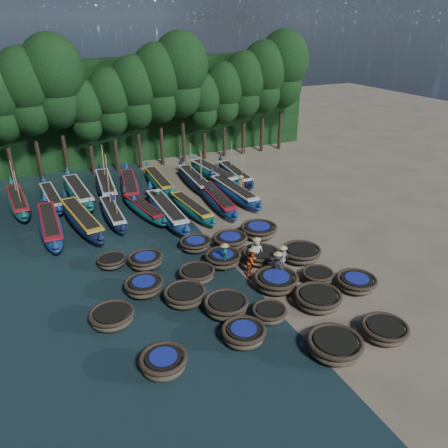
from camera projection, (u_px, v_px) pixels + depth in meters
name	position (u px, v px, depth m)	size (l,w,h in m)	color
ground	(227.00, 258.00, 27.19)	(120.00, 120.00, 0.00)	#7C6D5B
foliage_wall	(127.00, 111.00, 44.23)	(40.00, 3.00, 10.00)	black
coracle_3	(335.00, 346.00, 19.24)	(2.60, 2.60, 0.85)	brown
coracle_4	(385.00, 330.00, 20.29)	(2.67, 2.67, 0.73)	brown
coracle_5	(164.00, 362.00, 18.31)	(2.07, 2.07, 0.83)	brown
coracle_6	(244.00, 334.00, 20.01)	(2.36, 2.36, 0.79)	brown
coracle_7	(269.00, 313.00, 21.52)	(2.13, 2.13, 0.68)	brown
coracle_8	(318.00, 299.00, 22.46)	(2.77, 2.77, 0.82)	brown
coracle_9	(356.00, 282.00, 23.94)	(2.24, 2.24, 0.73)	brown
coracle_10	(112.00, 317.00, 21.21)	(2.63, 2.63, 0.73)	brown
coracle_11	(185.00, 295.00, 22.77)	(2.24, 2.24, 0.79)	brown
coracle_12	(226.00, 306.00, 21.92)	(2.76, 2.76, 0.83)	brown
coracle_13	(276.00, 281.00, 23.94)	(2.87, 2.87, 0.83)	brown
coracle_14	(318.00, 276.00, 24.56)	(1.94, 1.94, 0.71)	brown
coracle_15	(144.00, 286.00, 23.56)	(2.61, 2.61, 0.79)	brown
coracle_16	(197.00, 274.00, 24.77)	(2.46, 2.46, 0.71)	brown
coracle_17	(223.00, 258.00, 26.22)	(2.21, 2.21, 0.80)	brown
coracle_18	(261.00, 256.00, 26.59)	(2.30, 2.30, 0.78)	brown
coracle_19	(301.00, 253.00, 26.81)	(2.64, 2.64, 0.81)	brown
coracle_20	(112.00, 261.00, 26.15)	(1.96, 1.96, 0.64)	brown
coracle_21	(146.00, 260.00, 26.14)	(2.12, 2.12, 0.72)	brown
coracle_22	(196.00, 244.00, 28.05)	(2.06, 2.06, 0.69)	brown
coracle_23	(230.00, 241.00, 28.26)	(2.63, 2.63, 0.84)	brown
coracle_24	(259.00, 230.00, 29.65)	(2.52, 2.52, 0.83)	brown
long_boat_1	(50.00, 225.00, 30.18)	(1.60, 8.73, 1.54)	navy
long_boat_2	(81.00, 219.00, 31.02)	(2.77, 8.95, 1.59)	#0F1538
long_boat_3	(113.00, 213.00, 32.20)	(1.41, 7.29, 3.10)	#0F1538
long_boat_4	(143.00, 209.00, 33.00)	(2.45, 7.18, 1.28)	#0E5353
long_boat_5	(167.00, 210.00, 32.37)	(1.66, 9.09, 1.60)	navy
long_boat_6	(191.00, 208.00, 33.11)	(1.93, 7.27, 1.29)	#0E5353
long_boat_7	(217.00, 199.00, 34.50)	(2.11, 8.30, 1.47)	navy
long_boat_8	(234.00, 191.00, 35.99)	(1.85, 8.59, 1.51)	navy
long_boat_9	(18.00, 202.00, 34.06)	(2.06, 8.29, 3.53)	#0E5353
long_boat_10	(51.00, 197.00, 34.98)	(1.82, 7.46, 1.32)	navy
long_boat_11	(78.00, 192.00, 35.86)	(2.10, 8.91, 1.57)	#0E5353
long_boat_12	(106.00, 185.00, 37.20)	(2.33, 8.83, 3.77)	#0F1538
long_boat_13	(130.00, 186.00, 37.21)	(2.89, 8.44, 1.50)	navy
long_boat_14	(159.00, 181.00, 38.39)	(1.67, 8.06, 1.42)	#0E5353
long_boat_15	(194.00, 180.00, 38.60)	(1.88, 8.40, 3.57)	#0F1538
long_boat_16	(213.00, 173.00, 40.12)	(2.58, 8.97, 1.59)	#0E5353
long_boat_17	(235.00, 174.00, 40.14)	(1.85, 7.83, 3.33)	#0F1538
fisherman_0	(256.00, 250.00, 26.29)	(0.97, 0.85, 1.87)	beige
fisherman_1	(225.00, 256.00, 25.55)	(0.52, 0.63, 1.88)	#18655E
fisherman_2	(253.00, 261.00, 25.01)	(1.08, 1.04, 1.95)	#C3471A
fisherman_3	(277.00, 266.00, 24.58)	(1.07, 1.30, 1.94)	black
fisherman_4	(282.00, 259.00, 25.25)	(1.09, 0.71, 1.92)	beige
fisherman_5	(157.00, 198.00, 34.02)	(1.44, 1.02, 1.70)	#18655E
fisherman_6	(241.00, 184.00, 36.91)	(0.82, 0.88, 1.70)	#C3471A
tree_3	(26.00, 91.00, 36.57)	(4.92, 4.92, 11.60)	black
tree_4	(54.00, 81.00, 37.17)	(5.34, 5.34, 12.58)	black
tree_5	(86.00, 111.00, 39.22)	(3.68, 3.68, 8.68)	black
tree_6	(110.00, 101.00, 39.81)	(4.09, 4.09, 9.65)	black
tree_7	(135.00, 92.00, 40.41)	(4.51, 4.51, 10.63)	black
tree_8	(158.00, 83.00, 41.01)	(4.92, 4.92, 11.60)	black
tree_9	(181.00, 74.00, 41.61)	(5.34, 5.34, 12.58)	black
tree_10	(203.00, 101.00, 43.66)	(3.68, 3.68, 8.68)	black
tree_11	(224.00, 93.00, 44.25)	(4.09, 4.09, 9.65)	black
tree_12	(244.00, 84.00, 44.85)	(4.51, 4.51, 10.63)	black
tree_13	(264.00, 76.00, 45.45)	(4.92, 4.92, 11.60)	black
tree_14	(283.00, 68.00, 46.05)	(5.34, 5.34, 12.58)	black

